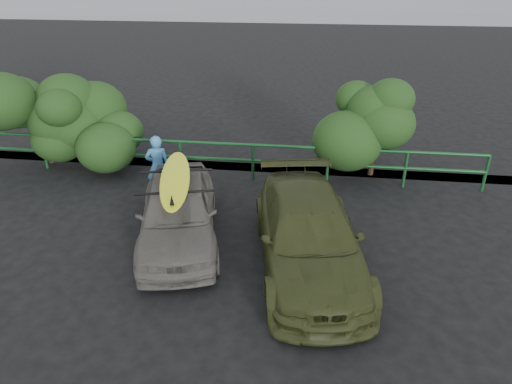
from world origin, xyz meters
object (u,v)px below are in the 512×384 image
Objects in this scene: surfboard at (175,178)px; man at (158,167)px; sedan at (178,212)px; guardrail at (217,160)px; olive_vehicle at (309,235)px.

man is at bearing 104.84° from surfboard.
sedan is at bearing 105.73° from man.
sedan is at bearing -92.91° from guardrail.
olive_vehicle is (2.57, -3.76, 0.15)m from guardrail.
guardrail is 3.53× the size of sedan.
surfboard is (0.00, 0.00, 0.77)m from sedan.
man is 2.27m from surfboard.
surfboard is (-0.16, -3.18, 0.93)m from guardrail.
sedan is (-0.16, -3.18, 0.16)m from guardrail.
olive_vehicle is at bearing -25.63° from sedan.
olive_vehicle is 1.62× the size of surfboard.
surfboard reaches higher than olive_vehicle.
sedan is 2.45× the size of man.
sedan is 2.18m from man.
man is at bearing 104.84° from sedan.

